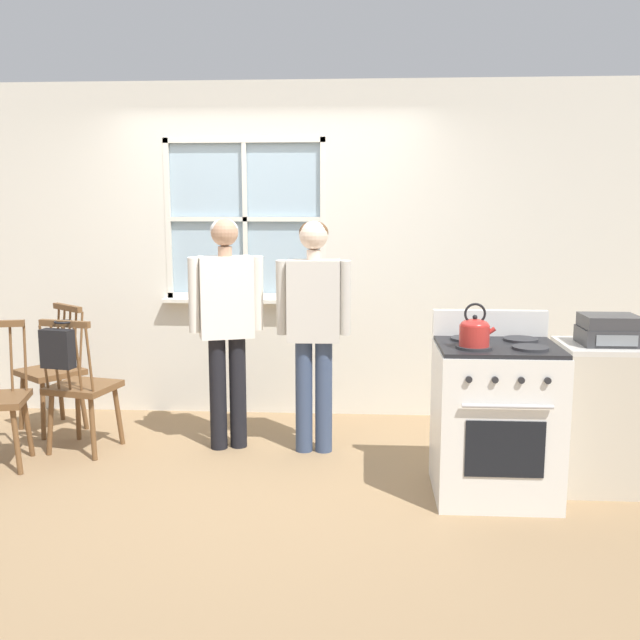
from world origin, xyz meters
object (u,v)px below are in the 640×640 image
at_px(person_elderly_left, 226,313).
at_px(stereo, 609,330).
at_px(kettle, 475,331).
at_px(handbag, 58,348).
at_px(chair_by_window, 82,388).
at_px(chair_center_cluster, 53,372).
at_px(stove, 495,418).
at_px(person_teen_center, 314,315).
at_px(side_counter, 602,415).
at_px(potted_plant, 228,289).

height_order(person_elderly_left, stereo, person_elderly_left).
distance_m(kettle, handbag, 2.72).
xyz_separation_m(chair_by_window, stereo, (3.45, -0.45, 0.53)).
bearing_deg(chair_center_cluster, person_elderly_left, 25.14).
relative_size(chair_by_window, handbag, 3.14).
height_order(person_elderly_left, stove, person_elderly_left).
distance_m(chair_by_window, stereo, 3.52).
bearing_deg(person_teen_center, person_elderly_left, 175.10).
relative_size(chair_center_cluster, person_teen_center, 0.59).
height_order(chair_center_cluster, side_counter, chair_center_cluster).
distance_m(person_elderly_left, person_teen_center, 0.62).
height_order(chair_center_cluster, handbag, same).
relative_size(person_elderly_left, side_counter, 1.82).
height_order(kettle, potted_plant, potted_plant).
bearing_deg(person_teen_center, chair_center_cluster, 167.93).
bearing_deg(potted_plant, side_counter, -28.00).
distance_m(stove, handbag, 2.86).
relative_size(potted_plant, side_counter, 0.25).
distance_m(handbag, stereo, 3.52).
bearing_deg(stove, kettle, -140.20).
xyz_separation_m(chair_center_cluster, stereo, (3.87, -0.92, 0.53)).
height_order(chair_center_cluster, person_elderly_left, person_elderly_left).
distance_m(kettle, side_counter, 1.07).
height_order(chair_by_window, side_counter, chair_by_window).
bearing_deg(stove, handbag, 172.44).
relative_size(stove, potted_plant, 4.82).
bearing_deg(side_counter, chair_by_window, 172.99).
height_order(person_elderly_left, potted_plant, person_elderly_left).
bearing_deg(handbag, chair_by_window, 77.09).
distance_m(chair_by_window, side_counter, 3.48).
bearing_deg(person_teen_center, stove, -32.98).
height_order(person_elderly_left, person_teen_center, person_elderly_left).
relative_size(kettle, side_counter, 0.27).
xyz_separation_m(kettle, stereo, (0.85, 0.29, -0.04)).
distance_m(stove, potted_plant, 2.52).
bearing_deg(kettle, stove, 39.80).
xyz_separation_m(side_counter, stereo, (0.00, -0.02, 0.54)).
bearing_deg(stove, chair_by_window, 167.70).
height_order(potted_plant, handbag, potted_plant).
relative_size(stove, kettle, 4.39).
distance_m(stove, side_counter, 0.71).
xyz_separation_m(kettle, handbag, (-2.66, 0.51, -0.23)).
height_order(side_counter, stereo, stereo).
bearing_deg(chair_by_window, stove, -179.39).
height_order(person_elderly_left, kettle, person_elderly_left).
xyz_separation_m(person_teen_center, side_counter, (1.82, -0.52, -0.53)).
relative_size(person_elderly_left, person_teen_center, 1.01).
bearing_deg(potted_plant, person_elderly_left, -79.91).
bearing_deg(handbag, potted_plant, 51.92).
distance_m(potted_plant, handbag, 1.52).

